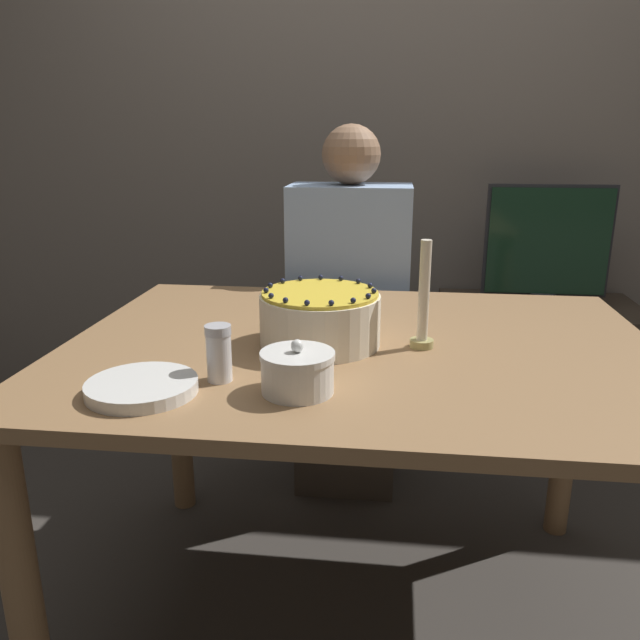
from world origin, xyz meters
The scene contains 11 objects.
ground_plane centered at (0.00, 0.00, 0.00)m, with size 12.00×12.00×0.00m, color #3D3833.
wall_behind centered at (0.00, 1.40, 1.30)m, with size 8.00×0.05×2.60m.
dining_table centered at (0.00, 0.00, 0.64)m, with size 1.34×1.01×0.76m.
cake centered at (-0.09, -0.02, 0.82)m, with size 0.27×0.27×0.14m.
sugar_bowl centered at (-0.10, -0.30, 0.80)m, with size 0.14×0.14×0.10m.
sugar_shaker centered at (-0.26, -0.26, 0.81)m, with size 0.05×0.05×0.11m.
plate_stack centered at (-0.38, -0.34, 0.77)m, with size 0.21×0.21×0.02m.
candle centered at (0.14, -0.01, 0.85)m, with size 0.05×0.05×0.24m.
person_man_blue_shirt centered at (-0.08, 0.70, 0.54)m, with size 0.40×0.34×1.25m.
side_cabinet centered at (0.66, 1.12, 0.28)m, with size 0.77×0.47×0.56m.
tv_monitor centered at (0.66, 1.12, 0.81)m, with size 0.48×0.10×0.47m.
Camera 1 is at (0.07, -1.36, 1.22)m, focal length 35.00 mm.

